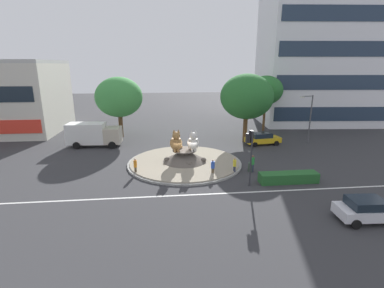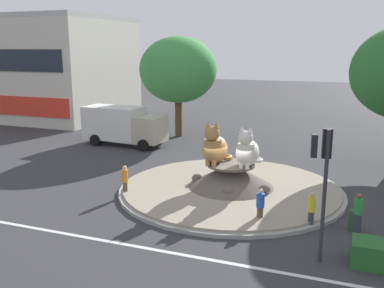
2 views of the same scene
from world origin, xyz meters
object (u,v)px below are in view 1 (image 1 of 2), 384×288
(pedestrian_yellow_shirt, at_px, (235,165))
(pedestrian_blue_shirt, at_px, (213,167))
(sedan_on_far_lane, at_px, (262,139))
(delivery_box_truck, at_px, (93,134))
(office_tower, at_px, (325,19))
(streetlight_arm, at_px, (309,116))
(second_tree_near_tower, at_px, (119,97))
(broadleaf_tree_behind_island, at_px, (247,97))
(cat_statue_tabby, at_px, (176,142))
(cat_statue_white, at_px, (193,142))
(litter_bin, at_px, (251,167))
(hatchback_near_shophouse, at_px, (367,209))
(pedestrian_green_shirt, at_px, (253,163))
(traffic_light_mast, at_px, (250,146))
(third_tree_left, at_px, (266,90))
(pedestrian_orange_shirt, at_px, (135,166))

(pedestrian_yellow_shirt, height_order, pedestrian_blue_shirt, pedestrian_yellow_shirt)
(sedan_on_far_lane, distance_m, delivery_box_truck, 21.87)
(office_tower, bearing_deg, streetlight_arm, -116.39)
(second_tree_near_tower, xyz_separation_m, delivery_box_truck, (-2.85, -4.68, -4.11))
(office_tower, height_order, pedestrian_blue_shirt, office_tower)
(delivery_box_truck, bearing_deg, broadleaf_tree_behind_island, 4.62)
(cat_statue_tabby, height_order, delivery_box_truck, cat_statue_tabby)
(cat_statue_white, distance_m, litter_bin, 6.41)
(sedan_on_far_lane, relative_size, hatchback_near_shophouse, 1.13)
(pedestrian_green_shirt, height_order, hatchback_near_shophouse, pedestrian_green_shirt)
(hatchback_near_shophouse, bearing_deg, pedestrian_green_shirt, 120.11)
(cat_statue_white, xyz_separation_m, hatchback_near_shophouse, (10.33, -12.69, -1.50))
(traffic_light_mast, relative_size, pedestrian_green_shirt, 2.84)
(traffic_light_mast, relative_size, pedestrian_yellow_shirt, 3.01)
(cat_statue_tabby, distance_m, delivery_box_truck, 13.00)
(cat_statue_white, distance_m, second_tree_near_tower, 15.98)
(cat_statue_tabby, relative_size, office_tower, 0.07)
(broadleaf_tree_behind_island, xyz_separation_m, third_tree_left, (4.78, 6.00, 0.28))
(pedestrian_blue_shirt, bearing_deg, pedestrian_yellow_shirt, 86.16)
(office_tower, distance_m, third_tree_left, 17.07)
(office_tower, xyz_separation_m, second_tree_near_tower, (-33.47, -7.70, -11.70))
(office_tower, bearing_deg, traffic_light_mast, -122.52)
(cat_statue_tabby, relative_size, broadleaf_tree_behind_island, 0.26)
(litter_bin, bearing_deg, cat_statue_tabby, 158.25)
(cat_statue_tabby, relative_size, litter_bin, 2.57)
(third_tree_left, bearing_deg, hatchback_near_shophouse, -95.24)
(cat_statue_white, distance_m, streetlight_arm, 17.11)
(pedestrian_orange_shirt, bearing_deg, second_tree_near_tower, 48.81)
(pedestrian_yellow_shirt, distance_m, pedestrian_blue_shirt, 2.17)
(second_tree_near_tower, bearing_deg, office_tower, 12.95)
(pedestrian_yellow_shirt, height_order, hatchback_near_shophouse, pedestrian_yellow_shirt)
(streetlight_arm, height_order, pedestrian_blue_shirt, streetlight_arm)
(broadleaf_tree_behind_island, relative_size, second_tree_near_tower, 1.06)
(second_tree_near_tower, bearing_deg, pedestrian_orange_shirt, -77.82)
(pedestrian_yellow_shirt, bearing_deg, streetlight_arm, 83.73)
(third_tree_left, bearing_deg, cat_statue_white, -131.57)
(cat_statue_white, bearing_deg, sedan_on_far_lane, 122.59)
(traffic_light_mast, distance_m, pedestrian_blue_shirt, 4.64)
(streetlight_arm, distance_m, pedestrian_yellow_shirt, 15.81)
(pedestrian_green_shirt, relative_size, litter_bin, 1.91)
(streetlight_arm, bearing_deg, broadleaf_tree_behind_island, -26.15)
(cat_statue_tabby, xyz_separation_m, pedestrian_green_shirt, (7.26, -3.03, -1.47))
(second_tree_near_tower, bearing_deg, delivery_box_truck, -121.31)
(hatchback_near_shophouse, distance_m, litter_bin, 10.96)
(office_tower, xyz_separation_m, pedestrian_blue_shirt, (-22.89, -23.93, -16.61))
(traffic_light_mast, distance_m, third_tree_left, 22.56)
(pedestrian_blue_shirt, bearing_deg, broadleaf_tree_behind_island, 141.23)
(pedestrian_green_shirt, bearing_deg, third_tree_left, -170.22)
(third_tree_left, bearing_deg, pedestrian_green_shirt, -112.70)
(broadleaf_tree_behind_island, distance_m, sedan_on_far_lane, 5.90)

